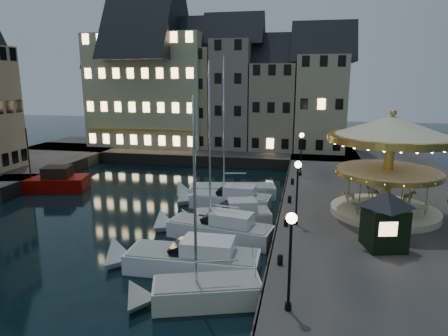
% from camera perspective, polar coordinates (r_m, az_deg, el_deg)
% --- Properties ---
extents(ground, '(160.00, 160.00, 0.00)m').
position_cam_1_polar(ground, '(27.15, -5.59, -10.18)').
color(ground, black).
rests_on(ground, ground).
extents(quay_east, '(16.00, 56.00, 1.30)m').
position_cam_1_polar(quay_east, '(32.08, 22.73, -6.26)').
color(quay_east, '#474442').
rests_on(quay_east, ground).
extents(quay_north, '(44.00, 12.00, 1.30)m').
position_cam_1_polar(quay_north, '(55.04, -4.95, 2.32)').
color(quay_north, '#474442').
rests_on(quay_north, ground).
extents(quaywall_e, '(0.15, 44.00, 1.30)m').
position_cam_1_polar(quaywall_e, '(31.48, 8.24, -5.73)').
color(quaywall_e, '#47423A').
rests_on(quaywall_e, ground).
extents(quaywall_n, '(48.00, 0.15, 1.30)m').
position_cam_1_polar(quaywall_n, '(48.83, -4.71, 0.99)').
color(quaywall_n, '#47423A').
rests_on(quaywall_n, ground).
extents(streetlamp_a, '(0.44, 0.44, 4.17)m').
position_cam_1_polar(streetlamp_a, '(16.22, 9.46, -11.19)').
color(streetlamp_a, black).
rests_on(streetlamp_a, quay_east).
extents(streetlamp_b, '(0.44, 0.44, 4.17)m').
position_cam_1_polar(streetlamp_b, '(25.69, 10.43, -2.21)').
color(streetlamp_b, black).
rests_on(streetlamp_b, quay_east).
extents(streetlamp_c, '(0.44, 0.44, 4.17)m').
position_cam_1_polar(streetlamp_c, '(38.89, 10.97, 2.83)').
color(streetlamp_c, black).
rests_on(streetlamp_c, quay_east).
extents(bollard_a, '(0.30, 0.30, 0.57)m').
position_cam_1_polar(bollard_a, '(20.88, 8.02, -12.76)').
color(bollard_a, black).
rests_on(bollard_a, quay_east).
extents(bollard_b, '(0.30, 0.30, 0.57)m').
position_cam_1_polar(bollard_b, '(25.95, 8.85, -7.59)').
color(bollard_b, black).
rests_on(bollard_b, quay_east).
extents(bollard_c, '(0.30, 0.30, 0.57)m').
position_cam_1_polar(bollard_c, '(30.69, 9.36, -4.39)').
color(bollard_c, black).
rests_on(bollard_c, quay_east).
extents(bollard_d, '(0.30, 0.30, 0.57)m').
position_cam_1_polar(bollard_d, '(35.98, 9.75, -1.85)').
color(bollard_d, black).
rests_on(bollard_d, quay_east).
extents(townhouse_na, '(5.50, 8.00, 12.80)m').
position_cam_1_polar(townhouse_na, '(60.34, -15.20, 9.66)').
color(townhouse_na, gray).
rests_on(townhouse_na, quay_north).
extents(townhouse_nb, '(6.16, 8.00, 13.80)m').
position_cam_1_polar(townhouse_nb, '(58.08, -10.35, 10.29)').
color(townhouse_nb, slate).
rests_on(townhouse_nb, quay_north).
extents(townhouse_nc, '(6.82, 8.00, 14.80)m').
position_cam_1_polar(townhouse_nc, '(56.08, -4.52, 10.88)').
color(townhouse_nc, tan).
rests_on(townhouse_nc, quay_north).
extents(townhouse_nd, '(5.50, 8.00, 15.80)m').
position_cam_1_polar(townhouse_nd, '(54.75, 1.38, 11.40)').
color(townhouse_nd, gray).
rests_on(townhouse_nd, quay_north).
extents(townhouse_ne, '(6.16, 8.00, 12.80)m').
position_cam_1_polar(townhouse_ne, '(54.09, 7.14, 9.69)').
color(townhouse_ne, gray).
rests_on(townhouse_ne, quay_north).
extents(townhouse_nf, '(6.82, 8.00, 13.80)m').
position_cam_1_polar(townhouse_nf, '(53.91, 13.67, 9.96)').
color(townhouse_nf, tan).
rests_on(townhouse_nf, quay_north).
extents(hotel_corner, '(17.60, 9.00, 16.80)m').
position_cam_1_polar(hotel_corner, '(58.02, -10.36, 11.77)').
color(hotel_corner, '#BFC194').
rests_on(hotel_corner, quay_north).
extents(motorboat_a, '(6.23, 3.64, 10.30)m').
position_cam_1_polar(motorboat_a, '(19.92, -4.11, -17.46)').
color(motorboat_a, beige).
rests_on(motorboat_a, ground).
extents(motorboat_b, '(8.44, 2.58, 2.15)m').
position_cam_1_polar(motorboat_b, '(22.94, -5.48, -12.90)').
color(motorboat_b, white).
rests_on(motorboat_b, ground).
extents(motorboat_c, '(8.15, 3.42, 10.77)m').
position_cam_1_polar(motorboat_c, '(27.06, -1.39, -8.67)').
color(motorboat_c, white).
rests_on(motorboat_c, ground).
extents(motorboat_d, '(6.43, 3.79, 2.15)m').
position_cam_1_polar(motorboat_d, '(29.20, 0.49, -7.11)').
color(motorboat_d, silver).
rests_on(motorboat_d, ground).
extents(motorboat_e, '(7.66, 2.67, 2.15)m').
position_cam_1_polar(motorboat_e, '(33.26, 0.24, -4.60)').
color(motorboat_e, silver).
rests_on(motorboat_e, ground).
extents(motorboat_f, '(8.77, 3.84, 11.60)m').
position_cam_1_polar(motorboat_f, '(36.02, 0.27, -3.42)').
color(motorboat_f, silver).
rests_on(motorboat_f, ground).
extents(red_fishing_boat, '(8.78, 4.89, 6.20)m').
position_cam_1_polar(red_fishing_boat, '(41.99, -24.29, -1.97)').
color(red_fishing_boat, '#720500').
rests_on(red_fishing_boat, ground).
extents(carousel, '(8.27, 8.27, 7.24)m').
position_cam_1_polar(carousel, '(28.91, 22.67, 2.83)').
color(carousel, beige).
rests_on(carousel, quay_east).
extents(ticket_kiosk, '(3.18, 3.18, 3.73)m').
position_cam_1_polar(ticket_kiosk, '(23.60, 22.11, -5.57)').
color(ticket_kiosk, black).
rests_on(ticket_kiosk, quay_east).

